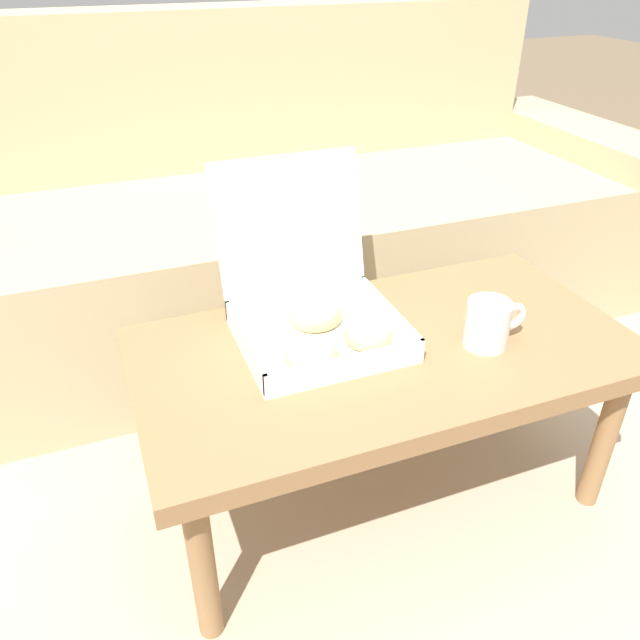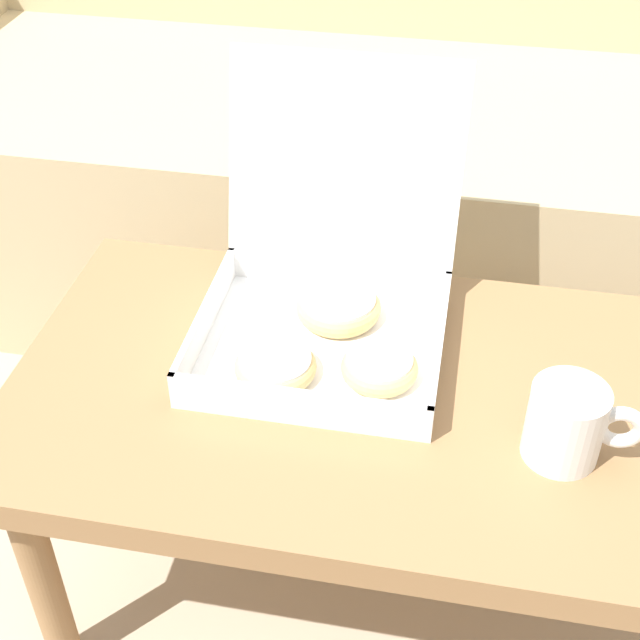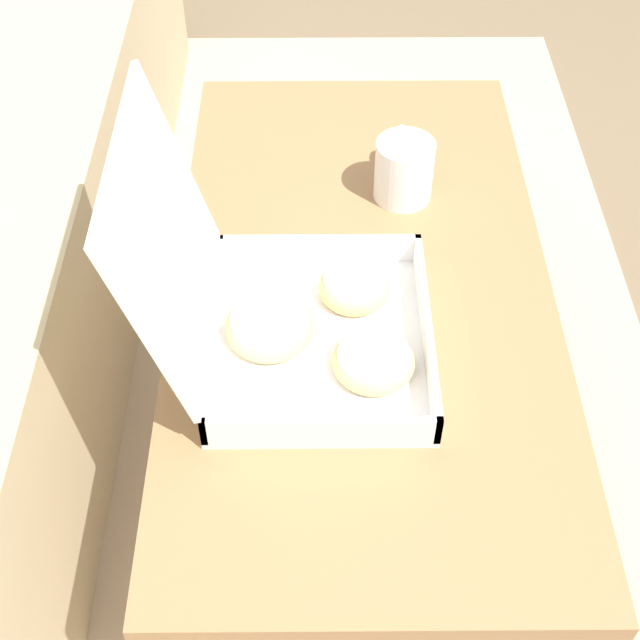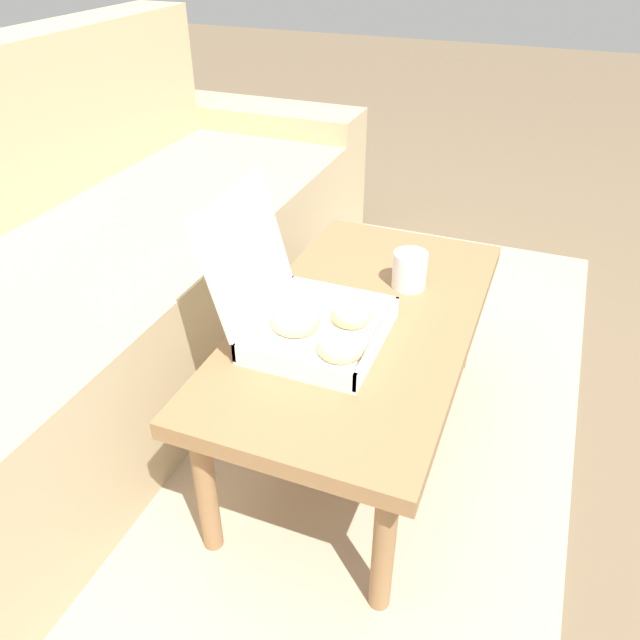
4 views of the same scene
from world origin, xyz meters
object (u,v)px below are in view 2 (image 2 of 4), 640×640
couch (451,142)px  pastry_box (330,300)px  coffee_table (403,420)px  coffee_mug (569,423)px

couch → pastry_box: (-0.11, -0.77, 0.15)m
pastry_box → coffee_table: bearing=-40.4°
couch → coffee_mug: bearing=-78.8°
couch → coffee_table: size_ratio=2.58×
coffee_table → coffee_mug: size_ratio=7.56×
coffee_table → pastry_box: (-0.11, 0.09, 0.10)m
coffee_table → pastry_box: size_ratio=2.80×
coffee_table → coffee_mug: bearing=-19.7°
pastry_box → couch: bearing=81.9°
couch → pastry_box: couch is taller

